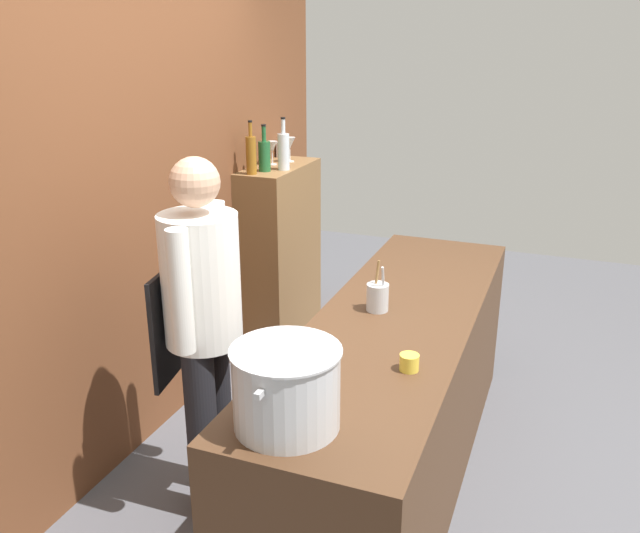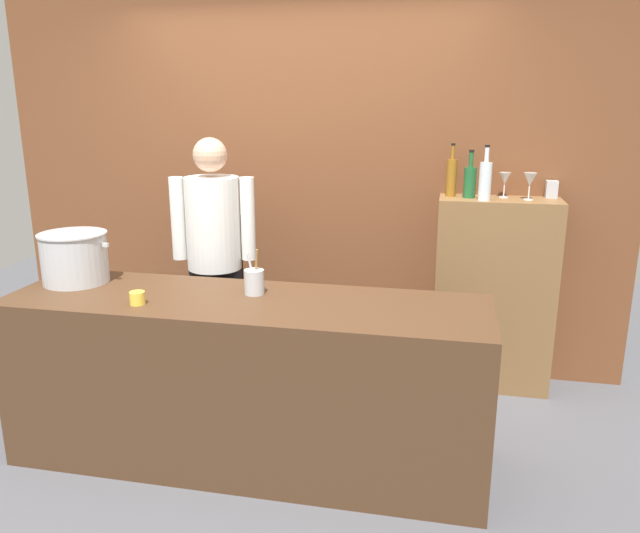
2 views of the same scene
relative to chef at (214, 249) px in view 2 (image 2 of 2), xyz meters
The scene contains 14 objects.
ground_plane 1.31m from the chef, 59.00° to the right, with size 8.00×8.00×0.00m, color #4C4C51.
brick_back_panel 0.95m from the chef, 54.80° to the left, with size 4.40×0.10×3.00m, color brown.
prep_counter 1.02m from the chef, 59.00° to the right, with size 2.48×0.70×0.90m, color #472D1C.
bar_cabinet 1.84m from the chef, 13.83° to the left, with size 0.76×0.32×1.27m, color brown.
chef is the anchor object (origin of this frame).
stockpot_large 0.86m from the chef, 130.59° to the right, with size 0.42×0.37×0.28m.
utensil_crock 0.81m from the chef, 54.12° to the right, with size 0.10×0.10×0.24m.
butter_jar 0.94m from the chef, 92.52° to the right, with size 0.08×0.08×0.07m, color yellow.
wine_bottle_amber 1.59m from the chef, 18.23° to the left, with size 0.07×0.07×0.34m.
wine_bottle_clear 1.75m from the chef, 11.77° to the left, with size 0.08×0.08×0.34m.
wine_bottle_green 1.68m from the chef, 15.74° to the left, with size 0.08×0.08×0.30m.
wine_glass_short 1.90m from the chef, 15.34° to the left, with size 0.07×0.07×0.16m.
wine_glass_wide 2.02m from the chef, 12.35° to the left, with size 0.08×0.08×0.17m.
spice_tin_silver 2.18m from the chef, 14.64° to the left, with size 0.07×0.07×0.11m, color #B2B2B7.
Camera 2 is at (0.99, -2.86, 1.89)m, focal length 34.88 mm.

